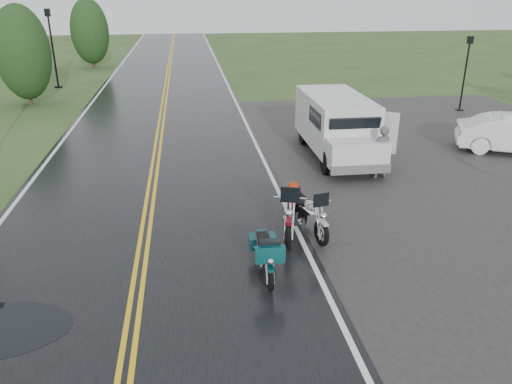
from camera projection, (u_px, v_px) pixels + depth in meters
ground at (139, 278)px, 10.64m from camera, size 120.00×120.00×0.00m
road at (158, 142)px, 19.79m from camera, size 8.00×100.00×0.04m
parking_pad at (487, 172)px, 16.62m from camera, size 14.00×24.00×0.03m
motorcycle_red at (289, 221)px, 11.52m from camera, size 1.53×2.60×1.45m
motorcycle_teal at (270, 268)px, 9.92m from camera, size 0.74×1.91×1.12m
motorcycle_silver at (322, 223)px, 11.62m from camera, size 1.25×2.29×1.28m
van_white at (328, 142)px, 16.08m from camera, size 2.12×5.59×2.19m
person_at_van at (381, 153)px, 15.83m from camera, size 0.68×0.50×1.71m
lamp_post_far_left at (53, 49)px, 29.75m from camera, size 0.40×0.40×4.63m
lamp_post_far_right at (465, 74)px, 24.23m from camera, size 0.31×0.31×3.63m
tree_left_mid at (24, 63)px, 25.38m from camera, size 2.75×2.75×4.30m
tree_left_far at (91, 39)px, 37.31m from camera, size 2.80×2.80×4.30m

